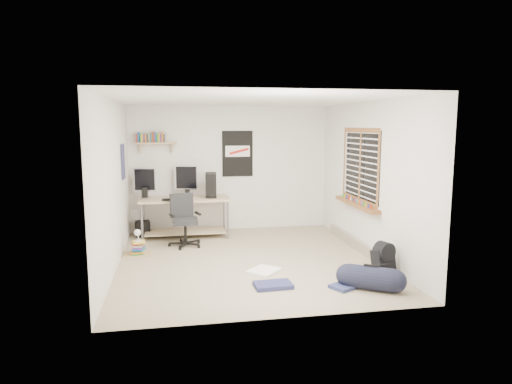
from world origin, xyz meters
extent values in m
cube|color=gray|center=(0.00, 0.00, -0.01)|extent=(4.00, 4.50, 0.01)
cube|color=white|center=(0.00, 0.00, 2.50)|extent=(4.00, 4.50, 0.01)
cube|color=silver|center=(0.00, 2.25, 1.25)|extent=(4.00, 0.01, 2.50)
cube|color=silver|center=(-2.00, 0.00, 1.25)|extent=(0.01, 4.50, 2.50)
cube|color=silver|center=(2.00, 0.00, 1.25)|extent=(0.01, 4.50, 2.50)
cube|color=tan|center=(-0.94, 1.75, 0.36)|extent=(1.84, 1.36, 0.77)
cube|color=#9E9FA2|center=(-1.68, 1.93, 1.00)|extent=(0.43, 0.16, 0.46)
cube|color=#B5B5BA|center=(-0.90, 2.00, 1.02)|extent=(0.46, 0.21, 0.49)
cube|color=black|center=(-0.43, 1.76, 0.99)|extent=(0.24, 0.44, 0.45)
cube|color=black|center=(-1.15, 1.45, 0.78)|extent=(0.40, 0.14, 0.02)
cube|color=black|center=(-1.68, 1.83, 0.87)|extent=(0.12, 0.12, 0.19)
cube|color=black|center=(-0.89, 1.64, 0.85)|extent=(0.09, 0.09, 0.16)
cube|color=black|center=(-0.95, 1.04, 0.49)|extent=(0.74, 0.74, 0.93)
cube|color=tan|center=(-1.45, 2.14, 1.78)|extent=(0.80, 0.22, 0.24)
cube|color=black|center=(0.15, 2.23, 1.55)|extent=(0.62, 0.03, 0.92)
cube|color=navy|center=(-1.99, 1.20, 1.50)|extent=(0.02, 0.42, 0.60)
cube|color=brown|center=(1.95, 0.30, 1.45)|extent=(0.10, 1.50, 1.26)
cube|color=#B7B2A8|center=(1.96, 0.30, 0.09)|extent=(0.08, 2.50, 0.18)
cube|color=black|center=(1.75, -1.14, 0.20)|extent=(0.36, 0.32, 0.40)
cylinder|color=black|center=(1.36, -1.58, 0.14)|extent=(0.43, 0.43, 0.61)
cube|color=white|center=(0.13, -0.64, 0.02)|extent=(0.56, 0.57, 0.04)
cube|color=navy|center=(0.13, -1.27, 0.03)|extent=(0.51, 0.34, 0.05)
cube|color=navy|center=(1.05, -1.46, 0.03)|extent=(0.44, 0.41, 0.04)
cube|color=brown|center=(-1.75, 0.63, 0.15)|extent=(0.48, 0.41, 0.29)
cube|color=white|center=(-1.73, 0.61, 0.38)|extent=(0.16, 0.22, 0.20)
cube|color=black|center=(-1.75, 1.92, 0.14)|extent=(0.31, 0.31, 0.31)
camera|label=1|loc=(-1.11, -6.92, 2.12)|focal=32.00mm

